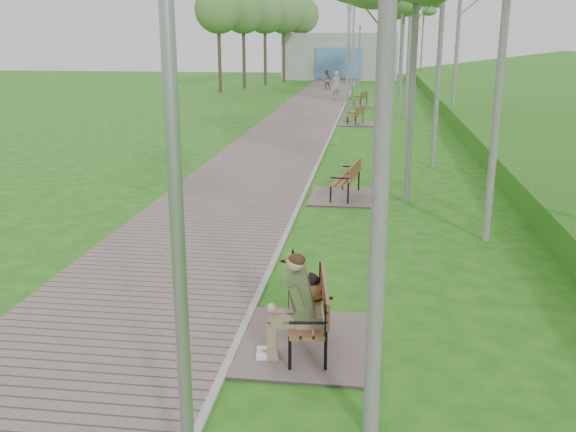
{
  "coord_description": "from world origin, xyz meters",
  "views": [
    {
      "loc": [
        1.68,
        -8.34,
        3.93
      ],
      "look_at": [
        0.37,
        1.44,
        1.12
      ],
      "focal_mm": 40.0,
      "sensor_mm": 36.0,
      "label": 1
    }
  ],
  "objects": [
    {
      "name": "pedestrian_far",
      "position": [
        -1.85,
        38.97,
        0.73
      ],
      "size": [
        0.86,
        0.77,
        1.45
      ],
      "primitive_type": "imported",
      "rotation": [
        0.0,
        0.0,
        3.52
      ],
      "color": "gray",
      "rests_on": "ground"
    },
    {
      "name": "bench_third",
      "position": [
        0.86,
        20.73,
        0.18
      ],
      "size": [
        1.59,
        1.77,
        0.98
      ],
      "color": "#70615B",
      "rests_on": "ground"
    },
    {
      "name": "lamp_post_far",
      "position": [
        0.41,
        42.19,
        2.1
      ],
      "size": [
        0.17,
        0.17,
        4.5
      ],
      "color": "#9C9FA4",
      "rests_on": "ground"
    },
    {
      "name": "bench_main",
      "position": [
        0.85,
        -0.8,
        0.45
      ],
      "size": [
        1.83,
        2.03,
        1.6
      ],
      "color": "#70615B",
      "rests_on": "ground"
    },
    {
      "name": "pedestrian_near",
      "position": [
        -0.75,
        32.32,
        0.85
      ],
      "size": [
        0.72,
        0.6,
        1.7
      ],
      "primitive_type": "imported",
      "rotation": [
        0.0,
        0.0,
        3.5
      ],
      "color": "silver",
      "rests_on": "ground"
    },
    {
      "name": "lamp_post_near",
      "position": [
        0.2,
        -3.75,
        2.28
      ],
      "size": [
        0.19,
        0.19,
        4.88
      ],
      "color": "#9C9FA4",
      "rests_on": "ground"
    },
    {
      "name": "bench_far",
      "position": [
        0.9,
        28.12,
        0.19
      ],
      "size": [
        1.69,
        1.88,
        1.04
      ],
      "color": "#70615B",
      "rests_on": "ground"
    },
    {
      "name": "walkway",
      "position": [
        -1.75,
        21.5,
        0.02
      ],
      "size": [
        3.5,
        67.0,
        0.04
      ],
      "primitive_type": "cube",
      "color": "#70615B",
      "rests_on": "ground"
    },
    {
      "name": "bench_second",
      "position": [
        1.04,
        7.19,
        0.21
      ],
      "size": [
        1.81,
        2.01,
        1.11
      ],
      "color": "#70615B",
      "rests_on": "ground"
    },
    {
      "name": "lamp_post_second",
      "position": [
        0.44,
        21.22,
        2.43
      ],
      "size": [
        0.2,
        0.2,
        5.2
      ],
      "color": "#9C9FA4",
      "rests_on": "ground"
    },
    {
      "name": "kerb",
      "position": [
        0.0,
        21.5,
        0.03
      ],
      "size": [
        0.1,
        67.0,
        0.05
      ],
      "primitive_type": "cube",
      "color": "#999993",
      "rests_on": "ground"
    },
    {
      "name": "birch_distant_b",
      "position": [
        5.65,
        51.08,
        6.27
      ],
      "size": [
        2.44,
        2.44,
        7.99
      ],
      "color": "silver",
      "rests_on": "ground"
    },
    {
      "name": "ground",
      "position": [
        0.0,
        0.0,
        0.0
      ],
      "size": [
        120.0,
        120.0,
        0.0
      ],
      "primitive_type": "plane",
      "color": "#1C5F12",
      "rests_on": "ground"
    },
    {
      "name": "lamp_post_third",
      "position": [
        0.25,
        32.51,
        2.72
      ],
      "size": [
        0.22,
        0.22,
        5.81
      ],
      "color": "#9C9FA4",
      "rests_on": "ground"
    },
    {
      "name": "building_north",
      "position": [
        -1.5,
        50.97,
        1.99
      ],
      "size": [
        10.0,
        5.2,
        4.0
      ],
      "color": "#9E9E99",
      "rests_on": "ground"
    }
  ]
}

